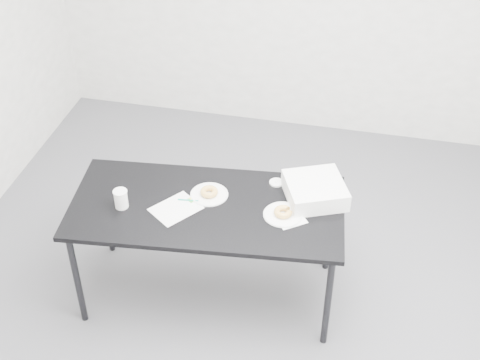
% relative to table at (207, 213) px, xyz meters
% --- Properties ---
extents(floor, '(4.00, 4.00, 0.00)m').
position_rel_table_xyz_m(floor, '(0.17, 0.14, -0.68)').
color(floor, '#525258').
rests_on(floor, ground).
extents(table, '(1.69, 0.92, 0.74)m').
position_rel_table_xyz_m(table, '(0.00, 0.00, 0.00)').
color(table, black).
rests_on(table, floor).
extents(scorecard, '(0.33, 0.34, 0.00)m').
position_rel_table_xyz_m(scorecard, '(-0.17, -0.07, 0.06)').
color(scorecard, white).
rests_on(scorecard, table).
extents(logo_patch, '(0.06, 0.06, 0.00)m').
position_rel_table_xyz_m(logo_patch, '(-0.10, 0.03, 0.06)').
color(logo_patch, green).
rests_on(logo_patch, scorecard).
extents(pen, '(0.12, 0.02, 0.01)m').
position_rel_table_xyz_m(pen, '(-0.12, 0.02, 0.06)').
color(pen, '#0D9079').
rests_on(pen, scorecard).
extents(napkin, '(0.22, 0.22, 0.00)m').
position_rel_table_xyz_m(napkin, '(0.50, -0.00, 0.06)').
color(napkin, white).
rests_on(napkin, table).
extents(plate_near, '(0.23, 0.23, 0.01)m').
position_rel_table_xyz_m(plate_near, '(0.46, 0.01, 0.06)').
color(plate_near, white).
rests_on(plate_near, napkin).
extents(donut_near, '(0.15, 0.15, 0.04)m').
position_rel_table_xyz_m(donut_near, '(0.46, 0.01, 0.08)').
color(donut_near, '#C5873E').
rests_on(donut_near, plate_near).
extents(plate_far, '(0.23, 0.23, 0.01)m').
position_rel_table_xyz_m(plate_far, '(-0.01, 0.10, 0.06)').
color(plate_far, white).
rests_on(plate_far, table).
extents(donut_far, '(0.13, 0.13, 0.04)m').
position_rel_table_xyz_m(donut_far, '(-0.01, 0.10, 0.08)').
color(donut_far, '#C5873E').
rests_on(donut_far, plate_far).
extents(coffee_cup, '(0.08, 0.08, 0.12)m').
position_rel_table_xyz_m(coffee_cup, '(-0.49, -0.12, 0.12)').
color(coffee_cup, white).
rests_on(coffee_cup, table).
extents(cup_lid, '(0.09, 0.09, 0.01)m').
position_rel_table_xyz_m(cup_lid, '(0.36, 0.30, 0.06)').
color(cup_lid, white).
rests_on(cup_lid, table).
extents(bakery_box, '(0.44, 0.44, 0.11)m').
position_rel_table_xyz_m(bakery_box, '(0.61, 0.22, 0.11)').
color(bakery_box, white).
rests_on(bakery_box, table).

